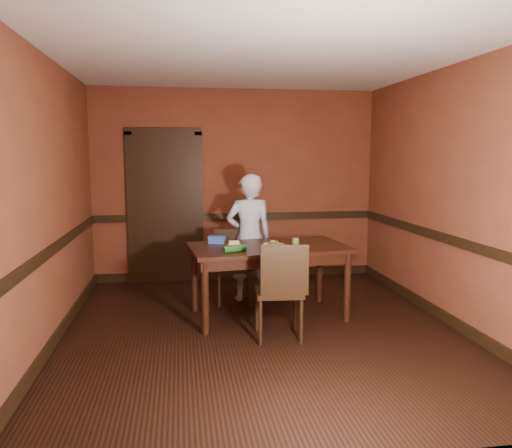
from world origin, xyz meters
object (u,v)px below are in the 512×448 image
object	(u,v)px
dining_table	(268,281)
person	(249,238)
chair_near	(279,290)
food_tub	(217,240)
sandwich_plate	(274,244)
cheese_saucer	(234,243)
chair_far	(233,267)
sauce_jar	(296,242)

from	to	relation	value
dining_table	person	bearing A→B (deg)	93.86
chair_near	food_tub	xyz separation A→B (m)	(-0.53, 0.92, 0.35)
sandwich_plate	food_tub	distance (m)	0.66
dining_table	cheese_saucer	bearing A→B (deg)	158.46
dining_table	cheese_saucer	xyz separation A→B (m)	(-0.37, 0.10, 0.42)
food_tub	chair_far	bearing A→B (deg)	71.99
sauce_jar	food_tub	world-z (taller)	sauce_jar
cheese_saucer	food_tub	distance (m)	0.24
sandwich_plate	chair_far	bearing A→B (deg)	122.71
chair_near	chair_far	bearing A→B (deg)	-71.74
sauce_jar	cheese_saucer	bearing A→B (deg)	165.62
dining_table	chair_near	xyz separation A→B (m)	(-0.02, -0.66, 0.08)
chair_near	food_tub	bearing A→B (deg)	-55.91
sandwich_plate	cheese_saucer	distance (m)	0.44
sauce_jar	chair_near	bearing A→B (deg)	-117.15
chair_near	cheese_saucer	world-z (taller)	chair_near
chair_far	food_tub	bearing A→B (deg)	-119.75
chair_far	person	distance (m)	0.41
sauce_jar	cheese_saucer	xyz separation A→B (m)	(-0.66, 0.17, -0.03)
sandwich_plate	sauce_jar	distance (m)	0.24
chair_far	food_tub	distance (m)	0.55
person	sauce_jar	size ratio (longest dim) A/B	16.94
sandwich_plate	food_tub	size ratio (longest dim) A/B	1.14
sauce_jar	sandwich_plate	bearing A→B (deg)	168.38
chair_near	sandwich_plate	bearing A→B (deg)	-92.16
chair_far	sauce_jar	distance (m)	0.98
dining_table	food_tub	bearing A→B (deg)	148.80
chair_near	cheese_saucer	xyz separation A→B (m)	(-0.35, 0.77, 0.33)
person	sauce_jar	bearing A→B (deg)	114.61
dining_table	person	world-z (taller)	person
chair_far	person	world-z (taller)	person
person	food_tub	world-z (taller)	person
chair_far	cheese_saucer	size ratio (longest dim) A/B	5.84
dining_table	sandwich_plate	world-z (taller)	sandwich_plate
dining_table	cheese_saucer	distance (m)	0.56
food_tub	dining_table	bearing A→B (deg)	-8.89
chair_near	cheese_saucer	bearing A→B (deg)	-61.14
sandwich_plate	sauce_jar	xyz separation A→B (m)	(0.23, -0.05, 0.03)
food_tub	person	bearing A→B (deg)	60.82
dining_table	sauce_jar	bearing A→B (deg)	-18.77
chair_far	cheese_saucer	world-z (taller)	chair_far
sauce_jar	chair_far	bearing A→B (deg)	133.77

